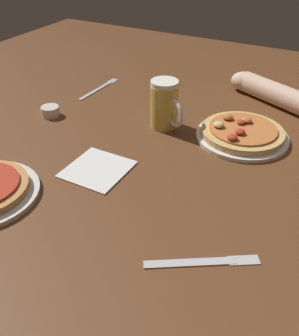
# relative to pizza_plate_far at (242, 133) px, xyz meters

# --- Properties ---
(ground_plane) EXTENTS (2.40, 2.40, 0.03)m
(ground_plane) POSITION_rel_pizza_plate_far_xyz_m (-0.15, -0.29, -0.03)
(ground_plane) COLOR brown
(pizza_plate_far) EXTENTS (0.27, 0.27, 0.05)m
(pizza_plate_far) POSITION_rel_pizza_plate_far_xyz_m (0.00, 0.00, 0.00)
(pizza_plate_far) COLOR silver
(pizza_plate_far) RESTS_ON ground_plane
(beer_mug_dark) EXTENTS (0.13, 0.10, 0.15)m
(beer_mug_dark) POSITION_rel_pizza_plate_far_xyz_m (-0.23, -0.04, 0.06)
(beer_mug_dark) COLOR gold
(beer_mug_dark) RESTS_ON ground_plane
(ramekin_sauce) EXTENTS (0.06, 0.06, 0.03)m
(ramekin_sauce) POSITION_rel_pizza_plate_far_xyz_m (-0.59, -0.15, -0.00)
(ramekin_sauce) COLOR silver
(ramekin_sauce) RESTS_ON ground_plane
(napkin_folded) EXTENTS (0.15, 0.16, 0.01)m
(napkin_folded) POSITION_rel_pizza_plate_far_xyz_m (-0.28, -0.33, -0.01)
(napkin_folded) COLOR white
(napkin_folded) RESTS_ON ground_plane
(knife_right) EXTENTS (0.20, 0.13, 0.01)m
(knife_right) POSITION_rel_pizza_plate_far_xyz_m (0.07, -0.49, -0.01)
(knife_right) COLOR silver
(knife_right) RESTS_ON ground_plane
(fork_spare) EXTENTS (0.03, 0.22, 0.01)m
(fork_spare) POSITION_rel_pizza_plate_far_xyz_m (-0.57, 0.11, -0.01)
(fork_spare) COLOR silver
(fork_spare) RESTS_ON ground_plane
(diner_arm) EXTENTS (0.32, 0.20, 0.07)m
(diner_arm) POSITION_rel_pizza_plate_far_xyz_m (0.00, 0.30, 0.02)
(diner_arm) COLOR beige
(diner_arm) RESTS_ON ground_plane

